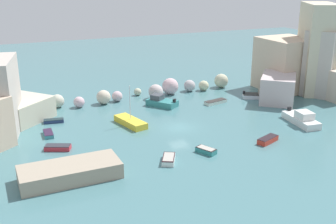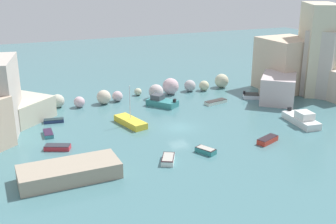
{
  "view_description": "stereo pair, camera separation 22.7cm",
  "coord_description": "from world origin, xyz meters",
  "px_view_note": "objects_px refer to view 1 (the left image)",
  "views": [
    {
      "loc": [
        -21.85,
        -47.01,
        19.68
      ],
      "look_at": [
        0.0,
        3.75,
        1.0
      ],
      "focal_mm": 44.57,
      "sensor_mm": 36.0,
      "label": 1
    },
    {
      "loc": [
        -21.64,
        -47.1,
        19.68
      ],
      "look_at": [
        0.0,
        3.75,
        1.0
      ],
      "focal_mm": 44.57,
      "sensor_mm": 36.0,
      "label": 2
    }
  ],
  "objects_px": {
    "moored_boat_6": "(263,95)",
    "moored_boat_10": "(48,134)",
    "stone_dock": "(70,172)",
    "moored_boat_1": "(130,122)",
    "moored_boat_5": "(215,102)",
    "moored_boat_2": "(58,147)",
    "moored_boat_0": "(302,119)",
    "moored_boat_8": "(161,102)",
    "moored_boat_3": "(206,150)",
    "moored_boat_7": "(268,140)",
    "moored_boat_4": "(54,121)",
    "moored_boat_9": "(169,159)"
  },
  "relations": [
    {
      "from": "moored_boat_1",
      "to": "moored_boat_5",
      "type": "height_order",
      "value": "moored_boat_1"
    },
    {
      "from": "moored_boat_2",
      "to": "moored_boat_10",
      "type": "relative_size",
      "value": 1.15
    },
    {
      "from": "moored_boat_2",
      "to": "moored_boat_0",
      "type": "bearing_deg",
      "value": 16.43
    },
    {
      "from": "moored_boat_3",
      "to": "moored_boat_6",
      "type": "xyz_separation_m",
      "value": [
        18.82,
        15.51,
        0.19
      ]
    },
    {
      "from": "moored_boat_1",
      "to": "moored_boat_2",
      "type": "bearing_deg",
      "value": -80.58
    },
    {
      "from": "moored_boat_3",
      "to": "moored_boat_7",
      "type": "height_order",
      "value": "moored_boat_7"
    },
    {
      "from": "moored_boat_0",
      "to": "moored_boat_2",
      "type": "bearing_deg",
      "value": -90.98
    },
    {
      "from": "moored_boat_6",
      "to": "moored_boat_10",
      "type": "distance_m",
      "value": 34.72
    },
    {
      "from": "moored_boat_7",
      "to": "stone_dock",
      "type": "bearing_deg",
      "value": -21.82
    },
    {
      "from": "moored_boat_5",
      "to": "moored_boat_4",
      "type": "bearing_deg",
      "value": 164.52
    },
    {
      "from": "stone_dock",
      "to": "moored_boat_6",
      "type": "relative_size",
      "value": 1.51
    },
    {
      "from": "moored_boat_0",
      "to": "moored_boat_3",
      "type": "relative_size",
      "value": 2.49
    },
    {
      "from": "moored_boat_0",
      "to": "moored_boat_8",
      "type": "bearing_deg",
      "value": -129.49
    },
    {
      "from": "moored_boat_2",
      "to": "moored_boat_10",
      "type": "xyz_separation_m",
      "value": [
        -0.38,
        4.99,
        -0.04
      ]
    },
    {
      "from": "moored_boat_4",
      "to": "moored_boat_8",
      "type": "xyz_separation_m",
      "value": [
        16.47,
        1.13,
        0.38
      ]
    },
    {
      "from": "moored_boat_4",
      "to": "stone_dock",
      "type": "bearing_deg",
      "value": 95.4
    },
    {
      "from": "moored_boat_5",
      "to": "moored_boat_9",
      "type": "relative_size",
      "value": 1.35
    },
    {
      "from": "moored_boat_10",
      "to": "moored_boat_6",
      "type": "bearing_deg",
      "value": 96.57
    },
    {
      "from": "moored_boat_6",
      "to": "moored_boat_9",
      "type": "bearing_deg",
      "value": -115.88
    },
    {
      "from": "stone_dock",
      "to": "moored_boat_10",
      "type": "height_order",
      "value": "stone_dock"
    },
    {
      "from": "moored_boat_6",
      "to": "moored_boat_9",
      "type": "xyz_separation_m",
      "value": [
        -23.68,
        -15.97,
        -0.19
      ]
    },
    {
      "from": "moored_boat_0",
      "to": "stone_dock",
      "type": "bearing_deg",
      "value": -76.99
    },
    {
      "from": "moored_boat_2",
      "to": "moored_boat_9",
      "type": "bearing_deg",
      "value": -13.47
    },
    {
      "from": "moored_boat_6",
      "to": "moored_boat_10",
      "type": "relative_size",
      "value": 2.38
    },
    {
      "from": "moored_boat_6",
      "to": "moored_boat_10",
      "type": "xyz_separation_m",
      "value": [
        -34.6,
        -2.91,
        -0.27
      ]
    },
    {
      "from": "moored_boat_3",
      "to": "moored_boat_6",
      "type": "relative_size",
      "value": 0.4
    },
    {
      "from": "moored_boat_8",
      "to": "stone_dock",
      "type": "bearing_deg",
      "value": 99.82
    },
    {
      "from": "moored_boat_10",
      "to": "moored_boat_1",
      "type": "bearing_deg",
      "value": 89.35
    },
    {
      "from": "moored_boat_3",
      "to": "moored_boat_10",
      "type": "height_order",
      "value": "moored_boat_3"
    },
    {
      "from": "moored_boat_2",
      "to": "moored_boat_9",
      "type": "relative_size",
      "value": 1.06
    },
    {
      "from": "moored_boat_4",
      "to": "moored_boat_1",
      "type": "bearing_deg",
      "value": 160.38
    },
    {
      "from": "moored_boat_2",
      "to": "moored_boat_4",
      "type": "relative_size",
      "value": 1.13
    },
    {
      "from": "stone_dock",
      "to": "moored_boat_7",
      "type": "bearing_deg",
      "value": 0.08
    },
    {
      "from": "moored_boat_1",
      "to": "moored_boat_7",
      "type": "bearing_deg",
      "value": 33.18
    },
    {
      "from": "moored_boat_5",
      "to": "moored_boat_7",
      "type": "relative_size",
      "value": 1.24
    },
    {
      "from": "stone_dock",
      "to": "moored_boat_2",
      "type": "height_order",
      "value": "stone_dock"
    },
    {
      "from": "moored_boat_7",
      "to": "moored_boat_10",
      "type": "relative_size",
      "value": 1.18
    },
    {
      "from": "moored_boat_1",
      "to": "moored_boat_7",
      "type": "xyz_separation_m",
      "value": [
        13.38,
        -12.33,
        -0.1
      ]
    },
    {
      "from": "moored_boat_6",
      "to": "moored_boat_7",
      "type": "height_order",
      "value": "moored_boat_6"
    },
    {
      "from": "moored_boat_2",
      "to": "moored_boat_5",
      "type": "bearing_deg",
      "value": 42.22
    },
    {
      "from": "stone_dock",
      "to": "moored_boat_6",
      "type": "height_order",
      "value": "stone_dock"
    },
    {
      "from": "moored_boat_0",
      "to": "moored_boat_2",
      "type": "distance_m",
      "value": 32.17
    },
    {
      "from": "moored_boat_1",
      "to": "moored_boat_10",
      "type": "distance_m",
      "value": 10.78
    },
    {
      "from": "moored_boat_1",
      "to": "moored_boat_0",
      "type": "bearing_deg",
      "value": 53.69
    },
    {
      "from": "moored_boat_0",
      "to": "moored_boat_4",
      "type": "height_order",
      "value": "moored_boat_0"
    },
    {
      "from": "moored_boat_4",
      "to": "moored_boat_7",
      "type": "bearing_deg",
      "value": 151.37
    },
    {
      "from": "moored_boat_10",
      "to": "moored_boat_9",
      "type": "bearing_deg",
      "value": 41.67
    },
    {
      "from": "moored_boat_2",
      "to": "moored_boat_8",
      "type": "relative_size",
      "value": 0.62
    },
    {
      "from": "moored_boat_6",
      "to": "moored_boat_10",
      "type": "height_order",
      "value": "moored_boat_6"
    },
    {
      "from": "moored_boat_6",
      "to": "moored_boat_8",
      "type": "distance_m",
      "value": 16.99
    }
  ]
}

